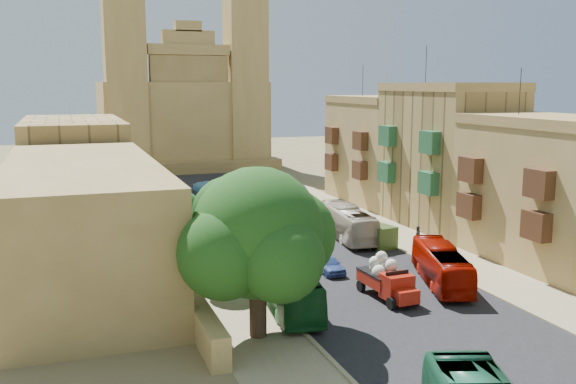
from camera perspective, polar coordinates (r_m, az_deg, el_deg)
ground at (r=36.58m, az=14.03°, el=-12.65°), size 260.00×260.00×0.00m
road_surface at (r=62.63m, az=-1.22°, el=-3.03°), size 14.00×140.00×0.01m
sidewalk_east at (r=66.14m, az=6.63°, el=-2.42°), size 5.00×140.00×0.01m
sidewalk_west at (r=60.42m, az=-9.83°, el=-3.64°), size 5.00×140.00×0.01m
kerb_east at (r=65.09m, az=4.65°, el=-2.53°), size 0.25×140.00×0.12m
kerb_west at (r=60.85m, az=-7.50°, el=-3.43°), size 0.25×140.00×0.12m
townhouse_b at (r=53.07m, az=22.17°, el=0.18°), size 9.00×14.00×14.90m
townhouse_c at (r=63.95m, az=13.94°, el=3.22°), size 9.00×14.00×17.40m
townhouse_d at (r=76.04m, az=8.12°, el=3.80°), size 9.00×14.00×15.90m
west_wall at (r=50.17m, az=-11.31°, el=-5.36°), size 1.00×40.00×1.80m
west_building_low at (r=47.04m, az=-17.73°, el=-2.50°), size 10.00×28.00×8.40m
west_building_mid at (r=72.60m, az=-18.45°, el=2.22°), size 10.00×22.00×10.00m
church at (r=108.45m, az=-9.36°, el=7.24°), size 28.00×22.50×36.30m
ficus_tree at (r=34.47m, az=-2.61°, el=-4.06°), size 9.38×8.63×9.38m
street_tree_a at (r=42.46m, az=-6.48°, el=-5.12°), size 2.86×2.86×4.40m
street_tree_b at (r=53.86m, az=-9.37°, el=-1.65°), size 3.22×3.22×4.95m
street_tree_c at (r=65.55m, az=-11.22°, el=0.17°), size 3.09×3.09×4.75m
street_tree_d at (r=77.31m, az=-12.52°, el=1.62°), size 3.19×3.19×4.91m
red_truck at (r=42.02m, az=8.83°, el=-7.65°), size 2.29×5.17×2.96m
olive_pickup at (r=55.43m, az=7.39°, el=-3.79°), size 2.99×4.97×1.92m
bus_green_north at (r=40.03m, az=-0.17°, el=-8.21°), size 3.60×10.50×2.87m
bus_red_east at (r=45.67m, az=13.48°, el=-6.38°), size 5.18×9.68×2.64m
bus_cream_east at (r=57.54m, az=5.26°, el=-2.73°), size 3.60×10.62×2.90m
car_blue_a at (r=47.33m, az=3.61°, el=-6.41°), size 1.55×3.81×1.30m
car_white_a at (r=58.74m, az=-4.25°, el=-3.35°), size 2.01×3.56×1.11m
car_cream at (r=59.70m, az=4.27°, el=-2.99°), size 3.84×5.62×1.43m
car_dkblue at (r=69.70m, az=-6.24°, el=-1.32°), size 2.91×4.24×1.14m
car_white_b at (r=70.49m, az=-0.72°, el=-1.10°), size 1.84×3.79×1.25m
car_blue_b at (r=82.02m, az=-7.19°, el=0.40°), size 3.05×4.52×1.41m
pedestrian_a at (r=50.91m, az=12.86°, el=-5.35°), size 0.57×0.39×1.54m
pedestrian_c at (r=55.49m, az=11.46°, el=-3.91°), size 0.85×1.17×1.84m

